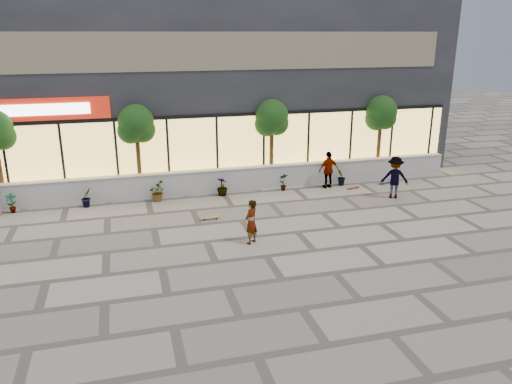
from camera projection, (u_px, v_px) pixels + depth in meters
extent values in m
plane|color=#A6A190|center=(266.00, 256.00, 15.80)|extent=(80.00, 80.00, 0.00)
cube|color=beige|center=(222.00, 181.00, 22.08)|extent=(22.00, 0.35, 1.00)
cube|color=#B2AFA8|center=(222.00, 169.00, 21.93)|extent=(22.00, 0.42, 0.04)
cube|color=#242529|center=(199.00, 83.00, 25.99)|extent=(24.00, 9.00, 8.50)
cube|color=#FFCE66|center=(217.00, 150.00, 22.62)|extent=(23.04, 0.05, 3.00)
cube|color=black|center=(216.00, 116.00, 22.12)|extent=(23.04, 0.08, 0.15)
cube|color=red|center=(46.00, 109.00, 20.18)|extent=(5.00, 0.10, 0.90)
cube|color=white|center=(46.00, 110.00, 20.12)|extent=(3.40, 0.06, 0.45)
cube|color=brown|center=(215.00, 51.00, 21.31)|extent=(21.60, 0.05, 1.60)
imported|color=black|center=(11.00, 203.00, 19.48)|extent=(0.43, 0.29, 0.81)
imported|color=black|center=(87.00, 197.00, 20.18)|extent=(0.57, 0.57, 0.81)
imported|color=black|center=(157.00, 192.00, 20.88)|extent=(0.68, 0.77, 0.81)
imported|color=black|center=(222.00, 187.00, 21.58)|extent=(0.64, 0.64, 0.81)
imported|color=black|center=(284.00, 182.00, 22.28)|extent=(0.46, 0.35, 0.81)
imported|color=black|center=(341.00, 177.00, 22.98)|extent=(0.55, 0.57, 0.81)
sphere|color=black|center=(2.00, 137.00, 19.88)|extent=(1.10, 1.10, 1.10)
cylinder|color=#4B381A|center=(139.00, 158.00, 21.51)|extent=(0.18, 0.18, 3.24)
sphere|color=black|center=(136.00, 122.00, 21.04)|extent=(1.50, 1.50, 1.50)
sphere|color=black|center=(131.00, 131.00, 21.04)|extent=(1.10, 1.10, 1.10)
sphere|color=black|center=(142.00, 130.00, 21.26)|extent=(1.10, 1.10, 1.10)
cylinder|color=#4B381A|center=(271.00, 149.00, 23.01)|extent=(0.18, 0.18, 3.24)
sphere|color=black|center=(272.00, 116.00, 22.54)|extent=(1.50, 1.50, 1.50)
sphere|color=black|center=(267.00, 124.00, 22.54)|extent=(1.10, 1.10, 1.10)
sphere|color=black|center=(277.00, 123.00, 22.76)|extent=(1.10, 1.10, 1.10)
cylinder|color=#4B381A|center=(379.00, 143.00, 24.39)|extent=(0.18, 0.18, 3.24)
sphere|color=black|center=(381.00, 111.00, 23.91)|extent=(1.50, 1.50, 1.50)
sphere|color=black|center=(377.00, 119.00, 23.92)|extent=(1.10, 1.10, 1.10)
sphere|color=black|center=(385.00, 118.00, 24.13)|extent=(1.10, 1.10, 1.10)
imported|color=white|center=(251.00, 222.00, 16.56)|extent=(0.66, 0.64, 1.53)
imported|color=white|center=(329.00, 170.00, 22.53)|extent=(1.04, 0.55, 1.69)
imported|color=#9D341C|center=(395.00, 177.00, 21.15)|extent=(1.34, 1.10, 1.80)
cube|color=olive|center=(210.00, 217.00, 18.89)|extent=(0.76, 0.22, 0.02)
cylinder|color=black|center=(216.00, 218.00, 19.03)|extent=(0.05, 0.03, 0.05)
cylinder|color=black|center=(216.00, 219.00, 18.91)|extent=(0.05, 0.03, 0.05)
cylinder|color=black|center=(204.00, 219.00, 18.90)|extent=(0.05, 0.03, 0.05)
cylinder|color=black|center=(204.00, 220.00, 18.78)|extent=(0.05, 0.03, 0.05)
cube|color=#974C31|center=(354.00, 187.00, 22.64)|extent=(0.71, 0.35, 0.02)
cylinder|color=black|center=(356.00, 187.00, 22.81)|extent=(0.05, 0.04, 0.05)
cylinder|color=black|center=(358.00, 188.00, 22.71)|extent=(0.05, 0.04, 0.05)
cylinder|color=black|center=(349.00, 188.00, 22.61)|extent=(0.05, 0.04, 0.05)
cylinder|color=black|center=(351.00, 189.00, 22.50)|extent=(0.05, 0.04, 0.05)
cube|color=#4E4279|center=(385.00, 182.00, 23.39)|extent=(0.85, 0.40, 0.02)
cylinder|color=black|center=(388.00, 182.00, 23.59)|extent=(0.07, 0.04, 0.06)
cylinder|color=black|center=(390.00, 183.00, 23.46)|extent=(0.07, 0.04, 0.06)
cylinder|color=black|center=(380.00, 183.00, 23.35)|extent=(0.07, 0.04, 0.06)
cylinder|color=black|center=(382.00, 184.00, 23.23)|extent=(0.07, 0.04, 0.06)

